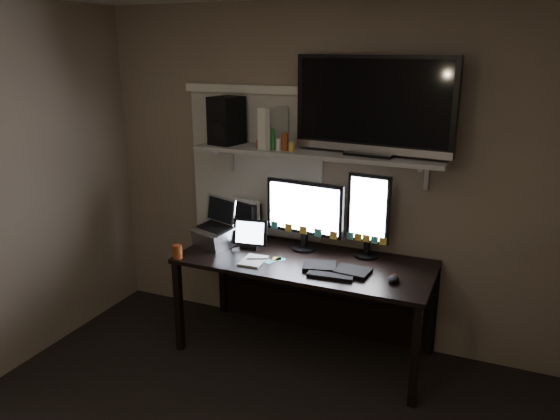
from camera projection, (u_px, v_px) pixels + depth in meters
The scene contains 18 objects.
back_wall at pixel (323, 178), 4.05m from camera, with size 3.60×3.60×0.00m, color #746353.
window_blinds at pixel (256, 165), 4.23m from camera, with size 1.10×0.02×1.10m, color beige.
desk at pixel (310, 277), 4.03m from camera, with size 1.80×0.75×0.73m.
wall_shelf at pixel (316, 153), 3.84m from camera, with size 1.80×0.35×0.03m, color #A2A29E.
monitor_landscape at pixel (304, 215), 4.01m from camera, with size 0.61×0.06×0.53m, color black.
monitor_portrait at pixel (368, 216), 3.85m from camera, with size 0.31×0.06×0.62m, color black.
keyboard at pixel (336, 269), 3.68m from camera, with size 0.47×0.18×0.03m, color black.
mouse at pixel (393, 279), 3.51m from camera, with size 0.07×0.11×0.04m, color black.
notepad at pixel (253, 261), 3.85m from camera, with size 0.16×0.22×0.01m, color beige.
tablet at pixel (251, 234), 4.07m from camera, with size 0.26×0.11×0.23m, color black.
file_sorter at pixel (246, 218), 4.31m from camera, with size 0.24×0.11×0.30m, color black.
laptop at pixel (214, 224), 4.11m from camera, with size 0.31×0.25×0.35m, color #ADACB1.
cup at pixel (177, 251), 3.90m from camera, with size 0.07×0.07×0.10m, color #943B1B.
sticky_notes at pixel (266, 258), 3.91m from camera, with size 0.27×0.20×0.00m, color gold, non-canonical shape.
tv at pixel (373, 106), 3.60m from camera, with size 1.10×0.20×0.66m, color black.
game_console at pixel (273, 127), 3.93m from camera, with size 0.08×0.25×0.29m, color silver.
speaker at pixel (227, 121), 4.06m from camera, with size 0.19×0.23×0.35m, color black.
bottles at pixel (275, 139), 3.85m from camera, with size 0.24×0.06×0.16m, color #A50F0C, non-canonical shape.
Camera 1 is at (1.26, -1.96, 2.19)m, focal length 35.00 mm.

